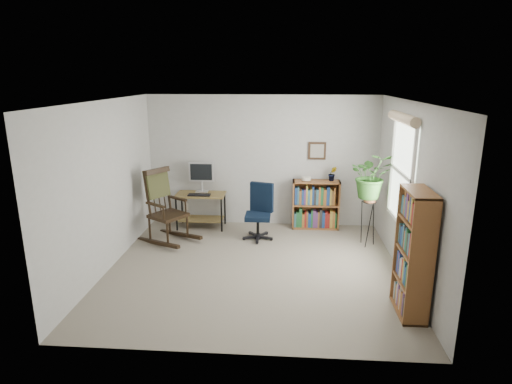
# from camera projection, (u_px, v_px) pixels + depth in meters

# --- Properties ---
(floor) EXTENTS (4.20, 4.00, 0.00)m
(floor) POSITION_uv_depth(u_px,v_px,m) (254.00, 268.00, 6.24)
(floor) COLOR gray
(floor) RESTS_ON ground
(ceiling) EXTENTS (4.20, 4.00, 0.00)m
(ceiling) POSITION_uv_depth(u_px,v_px,m) (254.00, 101.00, 5.61)
(ceiling) COLOR silver
(ceiling) RESTS_ON ground
(wall_back) EXTENTS (4.20, 0.00, 2.40)m
(wall_back) POSITION_uv_depth(u_px,v_px,m) (262.00, 161.00, 7.85)
(wall_back) COLOR #B4B3AF
(wall_back) RESTS_ON ground
(wall_front) EXTENTS (4.20, 0.00, 2.40)m
(wall_front) POSITION_uv_depth(u_px,v_px,m) (237.00, 244.00, 4.00)
(wall_front) COLOR #B4B3AF
(wall_front) RESTS_ON ground
(wall_left) EXTENTS (0.00, 4.00, 2.40)m
(wall_left) POSITION_uv_depth(u_px,v_px,m) (107.00, 186.00, 6.07)
(wall_left) COLOR #B4B3AF
(wall_left) RESTS_ON ground
(wall_right) EXTENTS (0.00, 4.00, 2.40)m
(wall_right) POSITION_uv_depth(u_px,v_px,m) (408.00, 192.00, 5.78)
(wall_right) COLOR #B4B3AF
(wall_right) RESTS_ON ground
(window) EXTENTS (0.12, 1.20, 1.50)m
(window) POSITION_uv_depth(u_px,v_px,m) (401.00, 173.00, 6.02)
(window) COLOR white
(window) RESTS_ON wall_right
(desk) EXTENTS (0.89, 0.49, 0.64)m
(desk) POSITION_uv_depth(u_px,v_px,m) (201.00, 211.00, 7.87)
(desk) COLOR olive
(desk) RESTS_ON floor
(monitor) EXTENTS (0.46, 0.16, 0.56)m
(monitor) POSITION_uv_depth(u_px,v_px,m) (202.00, 177.00, 7.85)
(monitor) COLOR silver
(monitor) RESTS_ON desk
(keyboard) EXTENTS (0.40, 0.15, 0.02)m
(keyboard) POSITION_uv_depth(u_px,v_px,m) (199.00, 195.00, 7.67)
(keyboard) COLOR black
(keyboard) RESTS_ON desk
(office_chair) EXTENTS (0.66, 0.66, 0.97)m
(office_chair) POSITION_uv_depth(u_px,v_px,m) (258.00, 212.00, 7.25)
(office_chair) COLOR black
(office_chair) RESTS_ON floor
(rocking_chair) EXTENTS (1.26, 1.15, 1.26)m
(rocking_chair) POSITION_uv_depth(u_px,v_px,m) (168.00, 206.00, 7.12)
(rocking_chair) COLOR black
(rocking_chair) RESTS_ON floor
(low_bookshelf) EXTENTS (0.85, 0.28, 0.89)m
(low_bookshelf) POSITION_uv_depth(u_px,v_px,m) (316.00, 205.00, 7.81)
(low_bookshelf) COLOR brown
(low_bookshelf) RESTS_ON floor
(tall_bookshelf) EXTENTS (0.28, 0.66, 1.50)m
(tall_bookshelf) POSITION_uv_depth(u_px,v_px,m) (414.00, 253.00, 4.90)
(tall_bookshelf) COLOR brown
(tall_bookshelf) RESTS_ON floor
(plant_stand) EXTENTS (0.25, 0.25, 0.87)m
(plant_stand) POSITION_uv_depth(u_px,v_px,m) (368.00, 220.00, 7.01)
(plant_stand) COLOR black
(plant_stand) RESTS_ON floor
(spider_plant) EXTENTS (1.69, 1.88, 1.46)m
(spider_plant) POSITION_uv_depth(u_px,v_px,m) (373.00, 153.00, 6.72)
(spider_plant) COLOR #2C6021
(spider_plant) RESTS_ON plant_stand
(potted_plant_small) EXTENTS (0.13, 0.24, 0.11)m
(potted_plant_small) POSITION_uv_depth(u_px,v_px,m) (332.00, 178.00, 7.66)
(potted_plant_small) COLOR #2C6021
(potted_plant_small) RESTS_ON low_bookshelf
(framed_picture) EXTENTS (0.32, 0.04, 0.32)m
(framed_picture) POSITION_uv_depth(u_px,v_px,m) (317.00, 151.00, 7.70)
(framed_picture) COLOR black
(framed_picture) RESTS_ON wall_back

